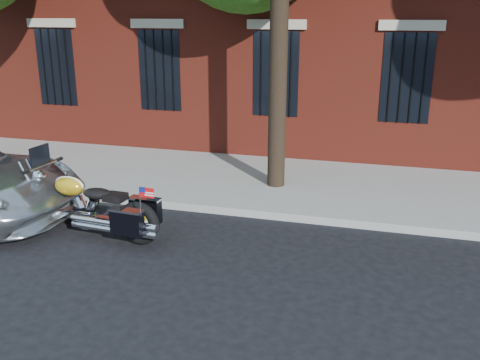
# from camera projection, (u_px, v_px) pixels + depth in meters

# --- Properties ---
(ground) EXTENTS (120.00, 120.00, 0.00)m
(ground) POSITION_uv_depth(u_px,v_px,m) (209.00, 244.00, 8.77)
(ground) COLOR black
(ground) RESTS_ON ground
(curb) EXTENTS (40.00, 0.16, 0.15)m
(curb) POSITION_uv_depth(u_px,v_px,m) (233.00, 210.00, 10.02)
(curb) COLOR gray
(curb) RESTS_ON ground
(sidewalk) EXTENTS (40.00, 3.60, 0.15)m
(sidewalk) POSITION_uv_depth(u_px,v_px,m) (257.00, 181.00, 11.74)
(sidewalk) COLOR gray
(sidewalk) RESTS_ON ground
(motorcycle) EXTENTS (2.94, 0.97, 1.50)m
(motorcycle) POSITION_uv_depth(u_px,v_px,m) (91.00, 209.00, 8.88)
(motorcycle) COLOR black
(motorcycle) RESTS_ON ground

